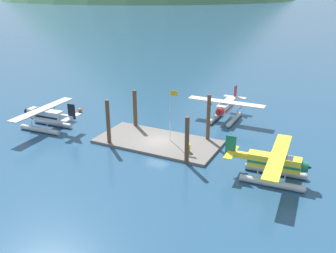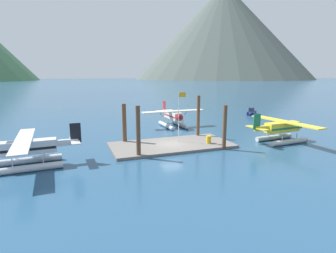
# 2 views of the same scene
# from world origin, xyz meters

# --- Properties ---
(ground_plane) EXTENTS (1200.00, 1200.00, 0.00)m
(ground_plane) POSITION_xyz_m (0.00, 0.00, 0.00)
(ground_plane) COLOR navy
(dock_platform) EXTENTS (14.23, 6.87, 0.30)m
(dock_platform) POSITION_xyz_m (0.00, 0.00, 0.15)
(dock_platform) COLOR #66605B
(dock_platform) RESTS_ON ground
(piling_near_left) EXTENTS (0.45, 0.45, 5.38)m
(piling_near_left) POSITION_xyz_m (-4.74, -2.94, 2.69)
(piling_near_left) COLOR brown
(piling_near_left) RESTS_ON ground
(piling_near_right) EXTENTS (0.45, 0.45, 5.07)m
(piling_near_right) POSITION_xyz_m (5.12, -3.33, 2.54)
(piling_near_right) COLOR brown
(piling_near_right) RESTS_ON ground
(piling_far_left) EXTENTS (0.51, 0.51, 4.95)m
(piling_far_left) POSITION_xyz_m (-4.94, 3.20, 2.48)
(piling_far_left) COLOR brown
(piling_far_left) RESTS_ON ground
(piling_far_right) EXTENTS (0.44, 0.44, 5.69)m
(piling_far_right) POSITION_xyz_m (5.02, 3.02, 2.85)
(piling_far_right) COLOR brown
(piling_far_right) RESTS_ON ground
(flagpole) EXTENTS (0.95, 0.10, 6.17)m
(flagpole) POSITION_xyz_m (1.35, 0.76, 4.13)
(flagpole) COLOR silver
(flagpole) RESTS_ON dock_platform
(fuel_drum) EXTENTS (0.62, 0.62, 0.88)m
(fuel_drum) POSITION_xyz_m (4.30, -1.23, 0.74)
(fuel_drum) COLOR gold
(fuel_drum) RESTS_ON dock_platform
(mooring_buoy) EXTENTS (0.61, 0.61, 0.61)m
(mooring_buoy) POSITION_xyz_m (-15.28, 4.82, 0.30)
(mooring_buoy) COLOR orange
(mooring_buoy) RESTS_ON ground
(seaplane_cream_bow_right) EXTENTS (10.41, 7.98, 3.84)m
(seaplane_cream_bow_right) POSITION_xyz_m (4.57, 11.11, 1.58)
(seaplane_cream_bow_right) COLOR #B7BABF
(seaplane_cream_bow_right) RESTS_ON ground
(seaplane_yellow_stbd_aft) EXTENTS (7.98, 10.46, 3.84)m
(seaplane_yellow_stbd_aft) POSITION_xyz_m (13.80, -2.94, 1.58)
(seaplane_yellow_stbd_aft) COLOR #B7BABF
(seaplane_yellow_stbd_aft) RESTS_ON ground
(seaplane_silver_port_aft) EXTENTS (7.98, 10.46, 3.84)m
(seaplane_silver_port_aft) POSITION_xyz_m (-14.89, -2.31, 1.58)
(seaplane_silver_port_aft) COLOR #B7BABF
(seaplane_silver_port_aft) RESTS_ON ground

